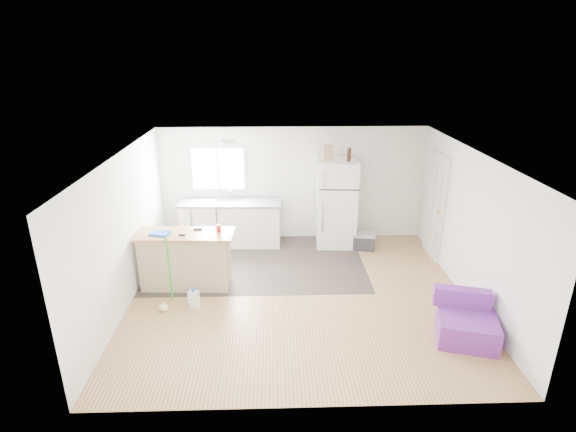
# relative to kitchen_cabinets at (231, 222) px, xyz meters

# --- Properties ---
(room) EXTENTS (5.51, 5.01, 2.41)m
(room) POSITION_rel_kitchen_cabinets_xyz_m (1.30, -2.17, 0.72)
(room) COLOR #8F603C
(room) RESTS_ON ground
(vinyl_zone) EXTENTS (4.05, 2.50, 0.00)m
(vinyl_zone) POSITION_rel_kitchen_cabinets_xyz_m (0.58, -0.92, -0.47)
(vinyl_zone) COLOR #312825
(vinyl_zone) RESTS_ON floor
(window) EXTENTS (1.18, 0.06, 0.98)m
(window) POSITION_rel_kitchen_cabinets_xyz_m (-0.25, 0.31, 1.07)
(window) COLOR white
(window) RESTS_ON back_wall
(interior_door) EXTENTS (0.11, 0.92, 2.10)m
(interior_door) POSITION_rel_kitchen_cabinets_xyz_m (4.03, -0.63, 0.54)
(interior_door) COLOR white
(interior_door) RESTS_ON right_wall
(ceiling_fixture) EXTENTS (0.30, 0.30, 0.07)m
(ceiling_fixture) POSITION_rel_kitchen_cabinets_xyz_m (0.10, -0.97, 1.88)
(ceiling_fixture) COLOR white
(ceiling_fixture) RESTS_ON ceiling
(kitchen_cabinets) EXTENTS (2.12, 0.74, 1.22)m
(kitchen_cabinets) POSITION_rel_kitchen_cabinets_xyz_m (0.00, 0.00, 0.00)
(kitchen_cabinets) COLOR white
(kitchen_cabinets) RESTS_ON floor
(peninsula) EXTENTS (1.64, 0.69, 0.99)m
(peninsula) POSITION_rel_kitchen_cabinets_xyz_m (-0.62, -1.78, 0.03)
(peninsula) COLOR tan
(peninsula) RESTS_ON floor
(refrigerator) EXTENTS (0.84, 0.80, 1.81)m
(refrigerator) POSITION_rel_kitchen_cabinets_xyz_m (2.18, -0.07, 0.43)
(refrigerator) COLOR white
(refrigerator) RESTS_ON floor
(cooler) EXTENTS (0.50, 0.38, 0.35)m
(cooler) POSITION_rel_kitchen_cabinets_xyz_m (2.73, -0.36, -0.30)
(cooler) COLOR #2F3032
(cooler) RESTS_ON floor
(purple_seat) EXTENTS (0.97, 0.95, 0.65)m
(purple_seat) POSITION_rel_kitchen_cabinets_xyz_m (3.61, -3.41, -0.24)
(purple_seat) COLOR purple
(purple_seat) RESTS_ON floor
(cleaner_jug) EXTENTS (0.18, 0.16, 0.33)m
(cleaner_jug) POSITION_rel_kitchen_cabinets_xyz_m (-0.39, -2.48, -0.33)
(cleaner_jug) COLOR white
(cleaner_jug) RESTS_ON floor
(mop) EXTENTS (0.25, 0.36, 1.30)m
(mop) POSITION_rel_kitchen_cabinets_xyz_m (-0.82, -2.55, -0.24)
(mop) COLOR green
(mop) RESTS_ON floor
(red_cup) EXTENTS (0.09, 0.09, 0.12)m
(red_cup) POSITION_rel_kitchen_cabinets_xyz_m (-0.03, -1.73, 0.58)
(red_cup) COLOR red
(red_cup) RESTS_ON peninsula
(blue_tray) EXTENTS (0.35, 0.29, 0.04)m
(blue_tray) POSITION_rel_kitchen_cabinets_xyz_m (-0.99, -1.82, 0.53)
(blue_tray) COLOR blue
(blue_tray) RESTS_ON peninsula
(tool_a) EXTENTS (0.14, 0.06, 0.03)m
(tool_a) POSITION_rel_kitchen_cabinets_xyz_m (-0.40, -1.65, 0.53)
(tool_a) COLOR black
(tool_a) RESTS_ON peninsula
(tool_b) EXTENTS (0.11, 0.06, 0.03)m
(tool_b) POSITION_rel_kitchen_cabinets_xyz_m (-0.62, -1.88, 0.53)
(tool_b) COLOR black
(tool_b) RESTS_ON peninsula
(cardboard_box) EXTENTS (0.21, 0.12, 0.30)m
(cardboard_box) POSITION_rel_kitchen_cabinets_xyz_m (1.96, -0.11, 1.48)
(cardboard_box) COLOR tan
(cardboard_box) RESTS_ON refrigerator
(bottle_left) EXTENTS (0.08, 0.08, 0.25)m
(bottle_left) POSITION_rel_kitchen_cabinets_xyz_m (2.37, -0.18, 1.46)
(bottle_left) COLOR #351809
(bottle_left) RESTS_ON refrigerator
(bottle_right) EXTENTS (0.07, 0.07, 0.25)m
(bottle_right) POSITION_rel_kitchen_cabinets_xyz_m (2.39, -0.07, 1.46)
(bottle_right) COLOR #351809
(bottle_right) RESTS_ON refrigerator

